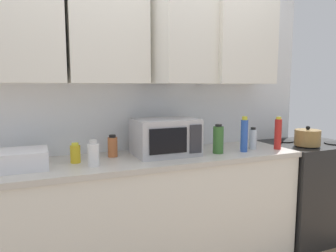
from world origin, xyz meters
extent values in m
cube|color=white|center=(0.00, 0.03, 1.30)|extent=(3.23, 0.06, 2.60)
cube|color=white|center=(-0.87, -0.15, 1.83)|extent=(0.56, 0.33, 0.75)
cube|color=white|center=(-0.29, -0.15, 1.83)|extent=(0.56, 0.33, 0.75)
cube|color=white|center=(0.29, -0.20, 1.83)|extent=(0.64, 0.49, 0.75)
cube|color=white|center=(0.87, -0.15, 1.83)|extent=(0.56, 0.33, 0.75)
cube|color=white|center=(0.00, -0.30, 0.43)|extent=(2.33, 0.60, 0.86)
cube|color=beige|center=(0.00, -0.30, 0.88)|extent=(2.36, 0.63, 0.04)
cube|color=black|center=(1.56, -0.32, 0.45)|extent=(0.76, 0.64, 0.90)
cylinder|color=black|center=(1.39, -0.46, 0.91)|extent=(0.18, 0.18, 0.01)
cylinder|color=black|center=(1.73, -0.46, 0.91)|extent=(0.18, 0.18, 0.01)
cylinder|color=black|center=(1.39, -0.18, 0.91)|extent=(0.18, 0.18, 0.01)
cylinder|color=black|center=(1.73, -0.18, 0.91)|extent=(0.18, 0.18, 0.01)
cylinder|color=olive|center=(1.39, -0.46, 0.98)|extent=(0.22, 0.22, 0.14)
sphere|color=black|center=(1.39, -0.46, 1.07)|extent=(0.04, 0.04, 0.04)
cube|color=#B7B7BC|center=(0.12, -0.27, 1.04)|extent=(0.48, 0.36, 0.28)
cube|color=black|center=(0.07, -0.46, 1.04)|extent=(0.29, 0.01, 0.18)
cube|color=#2D2D33|center=(0.29, -0.46, 1.04)|extent=(0.10, 0.01, 0.21)
cube|color=silver|center=(-0.92, -0.30, 0.96)|extent=(0.38, 0.30, 0.12)
cylinder|color=#2D56B7|center=(0.75, -0.42, 1.03)|extent=(0.06, 0.06, 0.26)
cylinder|color=yellow|center=(0.75, -0.42, 1.17)|extent=(0.04, 0.04, 0.03)
cylinder|color=silver|center=(0.89, -0.35, 0.98)|extent=(0.07, 0.07, 0.17)
cylinder|color=black|center=(0.89, -0.35, 1.07)|extent=(0.04, 0.04, 0.02)
cylinder|color=gold|center=(-0.56, -0.28, 0.96)|extent=(0.07, 0.07, 0.12)
cylinder|color=yellow|center=(-0.56, -0.28, 1.03)|extent=(0.05, 0.05, 0.02)
cylinder|color=#386B2D|center=(0.53, -0.39, 1.01)|extent=(0.08, 0.08, 0.21)
cylinder|color=black|center=(0.53, -0.39, 1.12)|extent=(0.05, 0.05, 0.02)
cylinder|color=#BC6638|center=(-0.27, -0.19, 0.97)|extent=(0.07, 0.07, 0.15)
cylinder|color=black|center=(-0.27, -0.19, 1.06)|extent=(0.05, 0.05, 0.02)
cylinder|color=red|center=(1.08, -0.44, 1.03)|extent=(0.06, 0.06, 0.25)
cylinder|color=yellow|center=(1.08, -0.44, 1.16)|extent=(0.04, 0.04, 0.02)
cylinder|color=white|center=(-0.46, -0.42, 0.97)|extent=(0.08, 0.08, 0.15)
cylinder|color=silver|center=(-0.46, -0.42, 1.06)|extent=(0.05, 0.05, 0.03)
camera|label=1|loc=(-0.79, -2.50, 1.43)|focal=33.65mm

